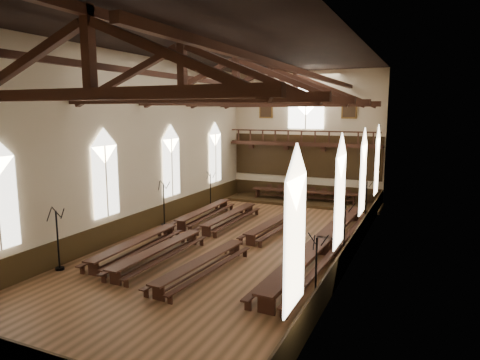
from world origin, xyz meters
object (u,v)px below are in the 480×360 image
object	(u,v)px
refectory_row_d	(324,242)
candelabrum_right_mid	(344,241)
high_table	(304,192)
candelabrum_left_near	(59,251)
refectory_row_c	(243,241)
candelabrum_left_mid	(164,212)
candelabrum_right_far	(366,209)
candelabrum_left_far	(210,196)
refectory_row_a	(175,226)
refectory_row_b	(199,231)
dais	(304,202)
candelabrum_right_near	(316,282)

from	to	relation	value
refectory_row_d	candelabrum_right_mid	distance (m)	1.02
high_table	candelabrum_left_near	bearing A→B (deg)	-108.36
refectory_row_c	refectory_row_d	size ratio (longest dim) A/B	0.91
candelabrum_left_mid	candelabrum_right_mid	xyz separation A→B (m)	(11.10, -1.29, -0.03)
candelabrum_right_mid	candelabrum_right_far	distance (m)	7.07
refectory_row_c	high_table	distance (m)	12.21
candelabrum_left_far	refectory_row_a	bearing A→B (deg)	-77.54
refectory_row_d	high_table	xyz separation A→B (m)	(-4.16, 10.98, 0.24)
refectory_row_d	candelabrum_left_near	world-z (taller)	candelabrum_left_near
candelabrum_left_mid	refectory_row_c	bearing A→B (deg)	-20.43
refectory_row_a	refectory_row_c	distance (m)	4.80
candelabrum_right_mid	refectory_row_b	bearing A→B (deg)	-176.37
dais	candelabrum_left_far	bearing A→B (deg)	-146.91
refectory_row_b	high_table	world-z (taller)	high_table
refectory_row_a	candelabrum_right_near	size ratio (longest dim) A/B	5.42
candelabrum_left_near	dais	bearing A→B (deg)	71.64
candelabrum_left_mid	candelabrum_right_near	xyz separation A→B (m)	(11.10, -6.66, -0.06)
refectory_row_b	candelabrum_right_far	xyz separation A→B (m)	(7.65, 7.56, 0.34)
refectory_row_b	candelabrum_left_far	size ratio (longest dim) A/B	5.42
refectory_row_a	candelabrum_left_mid	world-z (taller)	candelabrum_left_mid
refectory_row_b	candelabrum_right_mid	xyz separation A→B (m)	(7.65, 0.49, 0.31)
refectory_row_d	candelabrum_right_mid	bearing A→B (deg)	-9.69
refectory_row_a	candelabrum_left_near	xyz separation A→B (m)	(-1.62, -6.76, 0.34)
refectory_row_d	candelabrum_right_far	world-z (taller)	candelabrum_right_far
high_table	refectory_row_c	bearing A→B (deg)	-88.36
refectory_row_c	candelabrum_left_near	world-z (taller)	candelabrum_left_near
candelabrum_right_near	refectory_row_a	bearing A→B (deg)	150.74
candelabrum_left_mid	candelabrum_right_mid	distance (m)	11.17
refectory_row_c	dais	world-z (taller)	refectory_row_c
refectory_row_a	refectory_row_c	bearing A→B (deg)	-12.05
candelabrum_left_near	refectory_row_c	bearing A→B (deg)	42.41
refectory_row_c	high_table	xyz separation A→B (m)	(-0.35, 12.20, 0.34)
refectory_row_d	candelabrum_left_near	xyz separation A→B (m)	(-10.12, -6.99, 0.26)
candelabrum_right_mid	refectory_row_a	bearing A→B (deg)	-179.64
dais	candelabrum_right_mid	size ratio (longest dim) A/B	4.24
refectory_row_d	candelabrum_left_mid	xyz separation A→B (m)	(-10.12, 1.12, 0.25)
dais	candelabrum_left_mid	size ratio (longest dim) A/B	4.10
candelabrum_left_mid	candelabrum_right_mid	size ratio (longest dim) A/B	1.04
candelabrum_left_mid	refectory_row_b	bearing A→B (deg)	-27.22
refectory_row_b	dais	world-z (taller)	refectory_row_b
dais	high_table	world-z (taller)	high_table
refectory_row_b	high_table	distance (m)	11.90
high_table	refectory_row_d	bearing A→B (deg)	-69.24
refectory_row_a	candelabrum_right_near	xyz separation A→B (m)	(9.48, -5.31, 0.27)
candelabrum_left_near	candelabrum_right_near	size ratio (longest dim) A/B	1.09
candelabrum_left_mid	candelabrum_left_far	bearing A→B (deg)	90.00
refectory_row_d	candelabrum_left_near	size ratio (longest dim) A/B	5.36
candelabrum_left_mid	candelabrum_right_far	distance (m)	12.52
refectory_row_b	refectory_row_d	distance (m)	6.70
candelabrum_left_far	candelabrum_left_near	bearing A→B (deg)	-90.00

